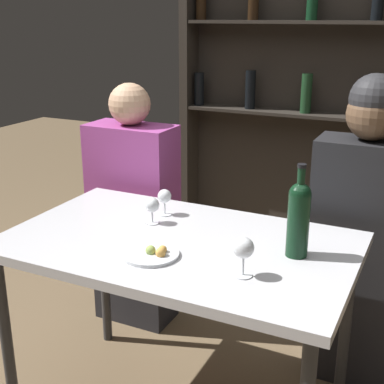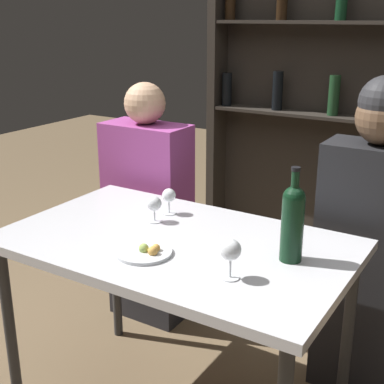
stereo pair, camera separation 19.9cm
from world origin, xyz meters
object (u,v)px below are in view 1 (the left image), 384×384
(wine_glass_1, at_px, (165,198))
(wine_glass_2, at_px, (152,206))
(wine_glass_0, at_px, (244,249))
(seated_person_left, at_px, (134,214))
(seated_person_right, at_px, (360,239))
(wine_bottle, at_px, (299,216))
(food_plate_0, at_px, (152,254))

(wine_glass_1, relative_size, wine_glass_2, 1.03)
(wine_glass_0, relative_size, seated_person_left, 0.10)
(wine_glass_0, bearing_deg, seated_person_right, 71.29)
(wine_bottle, bearing_deg, wine_glass_2, 175.60)
(food_plate_0, bearing_deg, wine_glass_0, -0.20)
(wine_bottle, bearing_deg, food_plate_0, -153.35)
(wine_glass_1, bearing_deg, wine_bottle, -14.23)
(wine_glass_2, bearing_deg, seated_person_left, 129.29)
(wine_bottle, xyz_separation_m, wine_glass_2, (-0.59, 0.05, -0.07))
(wine_bottle, relative_size, wine_glass_0, 2.49)
(wine_glass_0, bearing_deg, food_plate_0, 179.80)
(wine_bottle, xyz_separation_m, wine_glass_0, (-0.11, -0.22, -0.05))
(seated_person_left, distance_m, seated_person_right, 1.12)
(wine_bottle, height_order, seated_person_left, seated_person_left)
(wine_glass_0, height_order, wine_glass_1, wine_glass_0)
(wine_bottle, height_order, food_plate_0, wine_bottle)
(wine_glass_0, height_order, seated_person_right, seated_person_right)
(wine_bottle, xyz_separation_m, seated_person_right, (0.14, 0.52, -0.26))
(wine_glass_0, xyz_separation_m, wine_glass_1, (-0.48, 0.37, -0.02))
(wine_glass_2, distance_m, seated_person_right, 0.89)
(food_plate_0, bearing_deg, wine_glass_1, 112.35)
(seated_person_right, bearing_deg, wine_glass_2, -147.14)
(wine_bottle, distance_m, seated_person_left, 1.15)
(wine_glass_2, relative_size, food_plate_0, 0.54)
(wine_bottle, relative_size, seated_person_right, 0.24)
(wine_bottle, height_order, seated_person_right, seated_person_right)
(wine_bottle, relative_size, wine_glass_2, 3.08)
(wine_glass_0, bearing_deg, wine_glass_1, 142.32)
(food_plate_0, bearing_deg, wine_glass_2, 119.64)
(wine_glass_2, height_order, food_plate_0, wine_glass_2)
(wine_bottle, xyz_separation_m, wine_glass_1, (-0.59, 0.15, -0.07))
(wine_bottle, distance_m, seated_person_right, 0.59)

